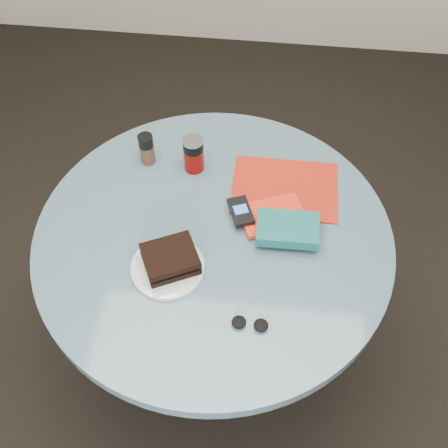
# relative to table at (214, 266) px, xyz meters

# --- Properties ---
(ground) EXTENTS (4.00, 4.00, 0.00)m
(ground) POSITION_rel_table_xyz_m (0.00, 0.00, -0.59)
(ground) COLOR black
(ground) RESTS_ON ground
(table) EXTENTS (1.00, 1.00, 0.75)m
(table) POSITION_rel_table_xyz_m (0.00, 0.00, 0.00)
(table) COLOR black
(table) RESTS_ON ground
(plate) EXTENTS (0.25, 0.25, 0.01)m
(plate) POSITION_rel_table_xyz_m (-0.11, -0.13, 0.17)
(plate) COLOR silver
(plate) RESTS_ON table
(sandwich) EXTENTS (0.17, 0.16, 0.05)m
(sandwich) POSITION_rel_table_xyz_m (-0.10, -0.12, 0.20)
(sandwich) COLOR black
(sandwich) RESTS_ON plate
(soda_can) EXTENTS (0.08, 0.08, 0.12)m
(soda_can) POSITION_rel_table_xyz_m (-0.09, 0.24, 0.22)
(soda_can) COLOR #740905
(soda_can) RESTS_ON table
(pepper_grinder) EXTENTS (0.05, 0.05, 0.10)m
(pepper_grinder) POSITION_rel_table_xyz_m (-0.23, 0.25, 0.22)
(pepper_grinder) COLOR #412C1C
(pepper_grinder) RESTS_ON table
(magazine) EXTENTS (0.31, 0.23, 0.01)m
(magazine) POSITION_rel_table_xyz_m (0.19, 0.19, 0.17)
(magazine) COLOR #9B1D0E
(magazine) RESTS_ON table
(red_book) EXTENTS (0.21, 0.18, 0.01)m
(red_book) POSITION_rel_table_xyz_m (0.16, 0.07, 0.18)
(red_book) COLOR red
(red_book) RESTS_ON magazine
(novel) EXTENTS (0.17, 0.11, 0.03)m
(novel) POSITION_rel_table_xyz_m (0.20, 0.01, 0.20)
(novel) COLOR #115053
(novel) RESTS_ON red_book
(mp3_player) EXTENTS (0.09, 0.11, 0.02)m
(mp3_player) POSITION_rel_table_xyz_m (0.07, 0.07, 0.19)
(mp3_player) COLOR black
(mp3_player) RESTS_ON red_book
(headphones) EXTENTS (0.09, 0.04, 0.02)m
(headphones) POSITION_rel_table_xyz_m (0.13, -0.27, 0.17)
(headphones) COLOR black
(headphones) RESTS_ON table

